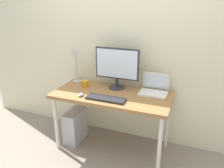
{
  "coord_description": "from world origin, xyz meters",
  "views": [
    {
      "loc": [
        0.89,
        -2.26,
        1.75
      ],
      "look_at": [
        0.0,
        0.0,
        0.86
      ],
      "focal_mm": 36.09,
      "sensor_mm": 36.0,
      "label": 1
    }
  ],
  "objects_px": {
    "computer_tower": "(75,126)",
    "mouse": "(81,95)",
    "desk_lamp": "(75,56)",
    "keyboard": "(105,99)",
    "laptop": "(154,88)",
    "coffee_mug": "(85,84)",
    "desk": "(112,99)",
    "monitor": "(117,66)"
  },
  "relations": [
    {
      "from": "desk",
      "to": "computer_tower",
      "type": "bearing_deg",
      "value": -177.54
    },
    {
      "from": "laptop",
      "to": "computer_tower",
      "type": "xyz_separation_m",
      "value": [
        -0.96,
        -0.23,
        -0.58
      ]
    },
    {
      "from": "mouse",
      "to": "monitor",
      "type": "bearing_deg",
      "value": 53.37
    },
    {
      "from": "keyboard",
      "to": "mouse",
      "type": "height_order",
      "value": "mouse"
    },
    {
      "from": "monitor",
      "to": "keyboard",
      "type": "relative_size",
      "value": 1.24
    },
    {
      "from": "keyboard",
      "to": "computer_tower",
      "type": "relative_size",
      "value": 1.05
    },
    {
      "from": "computer_tower",
      "to": "mouse",
      "type": "bearing_deg",
      "value": -40.85
    },
    {
      "from": "laptop",
      "to": "keyboard",
      "type": "height_order",
      "value": "laptop"
    },
    {
      "from": "coffee_mug",
      "to": "desk_lamp",
      "type": "bearing_deg",
      "value": 150.51
    },
    {
      "from": "keyboard",
      "to": "computer_tower",
      "type": "bearing_deg",
      "value": 162.15
    },
    {
      "from": "desk",
      "to": "coffee_mug",
      "type": "xyz_separation_m",
      "value": [
        -0.39,
        0.08,
        0.11
      ]
    },
    {
      "from": "computer_tower",
      "to": "coffee_mug",
      "type": "bearing_deg",
      "value": 41.63
    },
    {
      "from": "desk_lamp",
      "to": "mouse",
      "type": "bearing_deg",
      "value": -54.0
    },
    {
      "from": "monitor",
      "to": "computer_tower",
      "type": "bearing_deg",
      "value": -156.69
    },
    {
      "from": "monitor",
      "to": "coffee_mug",
      "type": "xyz_separation_m",
      "value": [
        -0.38,
        -0.11,
        -0.24
      ]
    },
    {
      "from": "keyboard",
      "to": "laptop",
      "type": "bearing_deg",
      "value": 40.91
    },
    {
      "from": "monitor",
      "to": "desk_lamp",
      "type": "bearing_deg",
      "value": 179.9
    },
    {
      "from": "desk_lamp",
      "to": "keyboard",
      "type": "xyz_separation_m",
      "value": [
        0.59,
        -0.38,
        -0.34
      ]
    },
    {
      "from": "monitor",
      "to": "coffee_mug",
      "type": "bearing_deg",
      "value": -163.83
    },
    {
      "from": "desk_lamp",
      "to": "computer_tower",
      "type": "bearing_deg",
      "value": -69.63
    },
    {
      "from": "laptop",
      "to": "desk",
      "type": "bearing_deg",
      "value": -155.1
    },
    {
      "from": "mouse",
      "to": "computer_tower",
      "type": "height_order",
      "value": "mouse"
    },
    {
      "from": "desk_lamp",
      "to": "computer_tower",
      "type": "xyz_separation_m",
      "value": [
        0.08,
        -0.22,
        -0.88
      ]
    },
    {
      "from": "coffee_mug",
      "to": "mouse",
      "type": "bearing_deg",
      "value": -72.51
    },
    {
      "from": "laptop",
      "to": "computer_tower",
      "type": "bearing_deg",
      "value": -166.48
    },
    {
      "from": "laptop",
      "to": "mouse",
      "type": "height_order",
      "value": "laptop"
    },
    {
      "from": "mouse",
      "to": "coffee_mug",
      "type": "xyz_separation_m",
      "value": [
        -0.09,
        0.28,
        0.03
      ]
    },
    {
      "from": "desk",
      "to": "laptop",
      "type": "bearing_deg",
      "value": 24.9
    },
    {
      "from": "monitor",
      "to": "computer_tower",
      "type": "relative_size",
      "value": 1.3
    },
    {
      "from": "mouse",
      "to": "computer_tower",
      "type": "bearing_deg",
      "value": 139.15
    },
    {
      "from": "desk_lamp",
      "to": "keyboard",
      "type": "bearing_deg",
      "value": -32.86
    },
    {
      "from": "laptop",
      "to": "mouse",
      "type": "distance_m",
      "value": 0.86
    },
    {
      "from": "desk_lamp",
      "to": "coffee_mug",
      "type": "height_order",
      "value": "desk_lamp"
    },
    {
      "from": "desk_lamp",
      "to": "computer_tower",
      "type": "relative_size",
      "value": 1.16
    },
    {
      "from": "mouse",
      "to": "desk",
      "type": "bearing_deg",
      "value": 33.32
    },
    {
      "from": "keyboard",
      "to": "desk",
      "type": "bearing_deg",
      "value": 88.66
    },
    {
      "from": "laptop",
      "to": "coffee_mug",
      "type": "xyz_separation_m",
      "value": [
        -0.84,
        -0.13,
        -0.02
      ]
    },
    {
      "from": "mouse",
      "to": "coffee_mug",
      "type": "bearing_deg",
      "value": 107.49
    },
    {
      "from": "monitor",
      "to": "coffee_mug",
      "type": "height_order",
      "value": "monitor"
    },
    {
      "from": "mouse",
      "to": "keyboard",
      "type": "bearing_deg",
      "value": 2.88
    },
    {
      "from": "desk",
      "to": "mouse",
      "type": "distance_m",
      "value": 0.37
    },
    {
      "from": "desk",
      "to": "monitor",
      "type": "relative_size",
      "value": 2.53
    }
  ]
}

